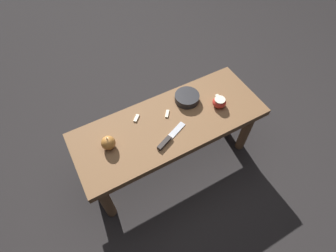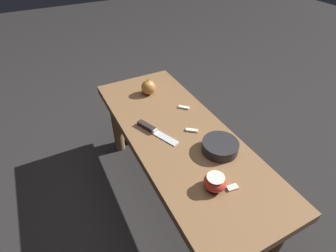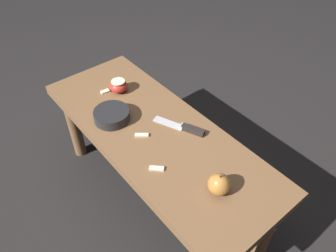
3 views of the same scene
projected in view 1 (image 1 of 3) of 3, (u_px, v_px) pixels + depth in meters
ground_plane at (170, 159)px, 1.77m from camera, size 8.00×8.00×0.00m
wooden_bench at (170, 129)px, 1.48m from camera, size 1.07×0.41×0.43m
knife at (168, 139)px, 1.35m from camera, size 0.21×0.11×0.02m
apple_whole at (108, 143)px, 1.31m from camera, size 0.07×0.07×0.08m
apple_cut at (219, 102)px, 1.47m from camera, size 0.08×0.08×0.05m
apple_slice_near_knife at (218, 97)px, 1.52m from camera, size 0.03×0.04×0.01m
apple_slice_center at (167, 114)px, 1.45m from camera, size 0.04×0.05×0.01m
apple_slice_near_bowl at (136, 118)px, 1.44m from camera, size 0.05×0.05×0.01m
bowl at (187, 98)px, 1.50m from camera, size 0.14×0.14×0.04m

